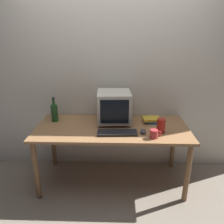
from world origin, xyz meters
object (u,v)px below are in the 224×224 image
(crt_monitor, at_px, (114,107))
(bottle_tall, at_px, (54,112))
(mug, at_px, (154,134))
(metal_canister, at_px, (161,126))
(keyboard, at_px, (117,133))
(book_stack, at_px, (152,120))
(computer_mouse, at_px, (143,131))
(bottle_short, at_px, (55,113))

(crt_monitor, height_order, bottle_tall, crt_monitor)
(crt_monitor, height_order, mug, crt_monitor)
(crt_monitor, xyz_separation_m, metal_canister, (0.51, -0.27, -0.12))
(keyboard, distance_m, mug, 0.39)
(crt_monitor, distance_m, book_stack, 0.48)
(mug, bearing_deg, crt_monitor, 135.35)
(computer_mouse, height_order, bottle_short, bottle_short)
(keyboard, relative_size, book_stack, 1.94)
(bottle_tall, bearing_deg, keyboard, -23.87)
(computer_mouse, bearing_deg, mug, -46.68)
(crt_monitor, distance_m, bottle_tall, 0.72)
(crt_monitor, height_order, computer_mouse, crt_monitor)
(computer_mouse, xyz_separation_m, book_stack, (0.13, 0.30, 0.01))
(computer_mouse, xyz_separation_m, metal_canister, (0.19, 0.03, 0.06))
(computer_mouse, height_order, bottle_tall, bottle_tall)
(keyboard, distance_m, bottle_short, 0.91)
(book_stack, relative_size, mug, 1.81)
(bottle_short, relative_size, metal_canister, 1.05)
(book_stack, bearing_deg, bottle_tall, 179.88)
(mug, height_order, metal_canister, metal_canister)
(metal_canister, bearing_deg, bottle_tall, 167.05)
(bottle_short, distance_m, mug, 1.28)
(crt_monitor, relative_size, computer_mouse, 4.06)
(keyboard, bearing_deg, bottle_short, 146.28)
(bottle_tall, distance_m, metal_canister, 1.25)
(keyboard, bearing_deg, book_stack, 35.88)
(bottle_tall, distance_m, mug, 1.20)
(book_stack, distance_m, mug, 0.42)
(bottle_short, distance_m, book_stack, 1.20)
(bottle_short, xyz_separation_m, book_stack, (1.19, -0.13, -0.03))
(bottle_short, xyz_separation_m, mug, (1.16, -0.55, -0.01))
(keyboard, bearing_deg, mug, -16.08)
(crt_monitor, bearing_deg, bottle_short, 169.34)
(book_stack, height_order, metal_canister, metal_canister)
(crt_monitor, height_order, bottle_short, crt_monitor)
(crt_monitor, height_order, book_stack, crt_monitor)
(keyboard, xyz_separation_m, bottle_short, (-0.78, 0.46, 0.05))
(crt_monitor, distance_m, metal_canister, 0.59)
(bottle_tall, bearing_deg, computer_mouse, -16.55)
(bottle_short, bearing_deg, mug, -25.42)
(keyboard, distance_m, book_stack, 0.53)
(crt_monitor, xyz_separation_m, bottle_short, (-0.74, 0.14, -0.14))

